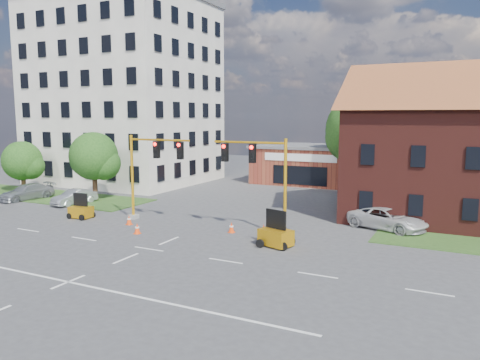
{
  "coord_description": "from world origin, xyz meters",
  "views": [
    {
      "loc": [
        16.28,
        -20.96,
        7.57
      ],
      "look_at": [
        0.87,
        10.0,
        2.82
      ],
      "focal_mm": 35.0,
      "sensor_mm": 36.0,
      "label": 1
    }
  ],
  "objects_px": {
    "trailer_east": "(276,236)",
    "pickup_white": "(388,219)",
    "signal_mast_west": "(150,167)",
    "trailer_west": "(81,211)",
    "signal_mast_east": "(261,174)"
  },
  "relations": [
    {
      "from": "signal_mast_west",
      "to": "trailer_west",
      "type": "relative_size",
      "value": 3.42
    },
    {
      "from": "trailer_east",
      "to": "pickup_white",
      "type": "xyz_separation_m",
      "value": [
        5.15,
        7.22,
        0.08
      ]
    },
    {
      "from": "signal_mast_east",
      "to": "trailer_east",
      "type": "xyz_separation_m",
      "value": [
        1.97,
        -2.27,
        -3.27
      ]
    },
    {
      "from": "signal_mast_west",
      "to": "trailer_east",
      "type": "distance_m",
      "value": 11.4
    },
    {
      "from": "signal_mast_east",
      "to": "trailer_west",
      "type": "height_order",
      "value": "signal_mast_east"
    },
    {
      "from": "trailer_east",
      "to": "pickup_white",
      "type": "relative_size",
      "value": 0.4
    },
    {
      "from": "trailer_west",
      "to": "trailer_east",
      "type": "bearing_deg",
      "value": -6.61
    },
    {
      "from": "signal_mast_west",
      "to": "trailer_west",
      "type": "distance_m",
      "value": 6.41
    },
    {
      "from": "signal_mast_east",
      "to": "trailer_east",
      "type": "bearing_deg",
      "value": -49.07
    },
    {
      "from": "signal_mast_west",
      "to": "signal_mast_east",
      "type": "xyz_separation_m",
      "value": [
        8.71,
        0.0,
        0.0
      ]
    },
    {
      "from": "signal_mast_east",
      "to": "trailer_west",
      "type": "bearing_deg",
      "value": -173.2
    },
    {
      "from": "trailer_west",
      "to": "signal_mast_west",
      "type": "bearing_deg",
      "value": 13.26
    },
    {
      "from": "signal_mast_east",
      "to": "trailer_west",
      "type": "xyz_separation_m",
      "value": [
        -13.92,
        -1.66,
        -3.35
      ]
    },
    {
      "from": "trailer_east",
      "to": "pickup_white",
      "type": "bearing_deg",
      "value": 71.95
    },
    {
      "from": "pickup_white",
      "to": "trailer_east",
      "type": "bearing_deg",
      "value": 165.25
    }
  ]
}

